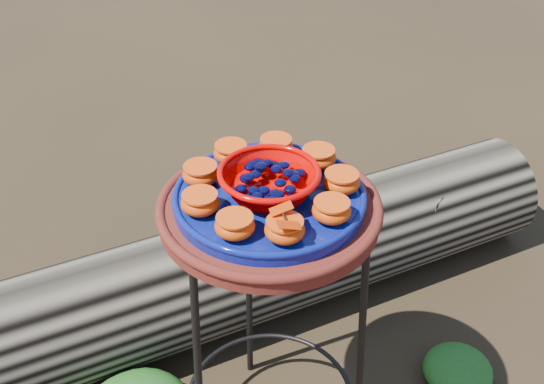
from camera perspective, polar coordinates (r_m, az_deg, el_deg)
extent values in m
cylinder|color=#561B13|center=(1.33, -0.23, -1.61)|extent=(0.43, 0.43, 0.03)
cylinder|color=#000D51|center=(1.32, -0.23, -0.57)|extent=(0.37, 0.37, 0.02)
ellipsoid|color=red|center=(1.19, 1.07, -3.18)|extent=(0.07, 0.07, 0.04)
ellipsoid|color=red|center=(1.24, 5.00, -1.57)|extent=(0.07, 0.07, 0.04)
ellipsoid|color=red|center=(1.31, 5.83, 0.85)|extent=(0.07, 0.07, 0.04)
ellipsoid|color=red|center=(1.38, 3.91, 2.89)|extent=(0.07, 0.07, 0.04)
ellipsoid|color=red|center=(1.41, 0.33, 3.79)|extent=(0.07, 0.07, 0.04)
ellipsoid|color=red|center=(1.39, -3.45, 3.27)|extent=(0.07, 0.07, 0.04)
ellipsoid|color=red|center=(1.33, -5.99, 1.49)|extent=(0.07, 0.07, 0.04)
ellipsoid|color=red|center=(1.26, -6.02, -0.92)|extent=(0.07, 0.07, 0.04)
ellipsoid|color=red|center=(1.20, -3.13, -2.85)|extent=(0.07, 0.07, 0.04)
ellipsoid|color=#1F4F1B|center=(1.99, 15.28, -14.13)|extent=(0.19, 0.19, 0.09)
ellipsoid|color=#1F4F1B|center=(2.10, -5.43, -8.45)|extent=(0.29, 0.29, 0.14)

